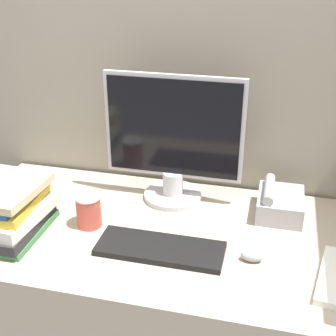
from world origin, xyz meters
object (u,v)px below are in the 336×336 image
object	(u,v)px
mouse	(252,256)
desk_telephone	(279,203)
keyboard	(160,249)
coffee_cup	(89,210)
book_stack	(6,210)
monitor	(173,144)

from	to	relation	value
mouse	desk_telephone	bearing A→B (deg)	76.64
keyboard	coffee_cup	xyz separation A→B (m)	(-0.27, 0.09, 0.05)
mouse	book_stack	size ratio (longest dim) A/B	0.22
desk_telephone	keyboard	bearing A→B (deg)	-138.27
desk_telephone	book_stack	bearing A→B (deg)	-159.41
mouse	book_stack	world-z (taller)	book_stack
coffee_cup	mouse	bearing A→B (deg)	-6.85
mouse	keyboard	bearing A→B (deg)	-175.97
coffee_cup	desk_telephone	bearing A→B (deg)	20.00
coffee_cup	keyboard	bearing A→B (deg)	-17.61
mouse	coffee_cup	distance (m)	0.56
monitor	coffee_cup	distance (m)	0.38
book_stack	keyboard	bearing A→B (deg)	1.49
coffee_cup	book_stack	world-z (taller)	book_stack
coffee_cup	book_stack	xyz separation A→B (m)	(-0.25, -0.10, 0.03)
book_stack	desk_telephone	bearing A→B (deg)	20.59
keyboard	desk_telephone	distance (m)	0.47
monitor	book_stack	bearing A→B (deg)	-143.59
monitor	mouse	xyz separation A→B (m)	(0.32, -0.32, -0.20)
keyboard	mouse	xyz separation A→B (m)	(0.28, 0.02, 0.01)
desk_telephone	coffee_cup	bearing A→B (deg)	-160.00
coffee_cup	desk_telephone	size ratio (longest dim) A/B	0.59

